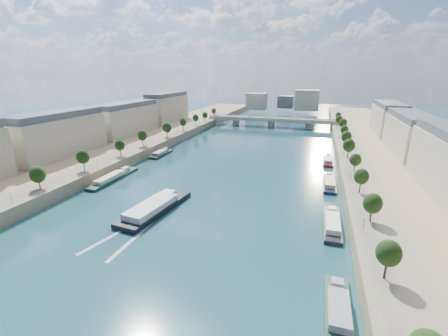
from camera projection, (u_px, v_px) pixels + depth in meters
The scene contains 17 objects.
ground at pixel (231, 170), 145.92m from camera, with size 700.00×700.00×0.00m, color #0B2534.
quay_left at pixel (106, 153), 165.64m from camera, with size 44.00×520.00×5.00m, color #9E8460.
quay_right at pixel (396, 180), 124.68m from camera, with size 44.00×520.00×5.00m, color #9E8460.
pave_left at pixel (129, 151), 160.60m from camera, with size 14.00×520.00×0.10m, color gray.
pave_right at pixel (358, 171), 128.17m from camera, with size 14.00×520.00×0.10m, color gray.
trees_left at pixel (133, 141), 160.19m from camera, with size 4.80×268.80×8.26m.
trees_right at pixel (353, 153), 136.18m from camera, with size 4.80×268.80×8.26m.
lamps_left at pixel (124, 151), 149.39m from camera, with size 0.36×200.36×4.28m.
lamps_right at pixel (347, 161), 133.17m from camera, with size 0.36×200.36×4.28m.
buildings_left at pixel (98, 124), 176.00m from camera, with size 16.00×226.00×23.20m.
buildings_right at pixel (430, 143), 127.65m from camera, with size 16.00×226.00×23.20m.
skyline at pixel (287, 101), 340.14m from camera, with size 79.00×42.00×22.00m.
bridge at pixel (271, 121), 260.45m from camera, with size 112.00×12.00×8.15m.
tour_barge at pixel (155, 208), 101.82m from camera, with size 12.78×32.79×4.34m.
wake at pixel (126, 235), 87.21m from camera, with size 10.73×26.01×0.04m.
moored_barges_left at pixel (63, 203), 106.24m from camera, with size 5.00×158.00×3.60m.
moored_barges_right at pixel (332, 226), 90.82m from camera, with size 5.00×163.64×3.60m.
Camera 1 is at (38.31, -33.40, 45.17)m, focal length 24.00 mm.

